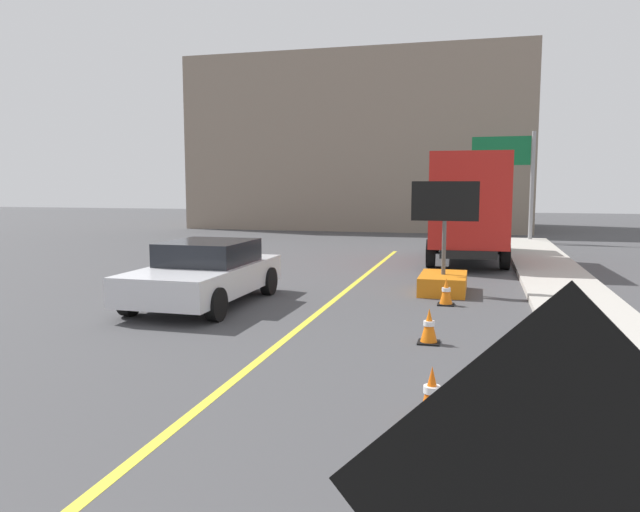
{
  "coord_description": "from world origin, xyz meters",
  "views": [
    {
      "loc": [
        3.11,
        0.3,
        2.62
      ],
      "look_at": [
        1.36,
        7.02,
        1.8
      ],
      "focal_mm": 33.98,
      "sensor_mm": 36.0,
      "label": 1
    }
  ],
  "objects_px": {
    "arrow_board_trailer": "(443,273)",
    "traffic_cone_far_lane": "(429,326)",
    "pickup_car": "(206,273)",
    "highway_guide_sign": "(515,167)",
    "traffic_cone_curbside": "(446,292)",
    "box_truck": "(468,206)",
    "traffic_cone_mid_lane": "(432,394)"
  },
  "relations": [
    {
      "from": "arrow_board_trailer",
      "to": "traffic_cone_far_lane",
      "type": "height_order",
      "value": "arrow_board_trailer"
    },
    {
      "from": "pickup_car",
      "to": "highway_guide_sign",
      "type": "height_order",
      "value": "highway_guide_sign"
    },
    {
      "from": "highway_guide_sign",
      "to": "traffic_cone_curbside",
      "type": "height_order",
      "value": "highway_guide_sign"
    },
    {
      "from": "highway_guide_sign",
      "to": "traffic_cone_far_lane",
      "type": "distance_m",
      "value": 19.58
    },
    {
      "from": "arrow_board_trailer",
      "to": "box_truck",
      "type": "height_order",
      "value": "box_truck"
    },
    {
      "from": "arrow_board_trailer",
      "to": "highway_guide_sign",
      "type": "relative_size",
      "value": 0.54
    },
    {
      "from": "traffic_cone_mid_lane",
      "to": "traffic_cone_far_lane",
      "type": "distance_m",
      "value": 3.33
    },
    {
      "from": "arrow_board_trailer",
      "to": "highway_guide_sign",
      "type": "xyz_separation_m",
      "value": [
        2.33,
        14.29,
        2.94
      ]
    },
    {
      "from": "box_truck",
      "to": "traffic_cone_curbside",
      "type": "relative_size",
      "value": 11.37
    },
    {
      "from": "box_truck",
      "to": "traffic_cone_mid_lane",
      "type": "xyz_separation_m",
      "value": [
        -0.1,
        -14.51,
        -1.61
      ]
    },
    {
      "from": "traffic_cone_mid_lane",
      "to": "box_truck",
      "type": "bearing_deg",
      "value": 89.62
    },
    {
      "from": "arrow_board_trailer",
      "to": "traffic_cone_mid_lane",
      "type": "bearing_deg",
      "value": -87.67
    },
    {
      "from": "traffic_cone_mid_lane",
      "to": "arrow_board_trailer",
      "type": "bearing_deg",
      "value": 92.33
    },
    {
      "from": "traffic_cone_mid_lane",
      "to": "traffic_cone_curbside",
      "type": "distance_m",
      "value": 6.67
    },
    {
      "from": "pickup_car",
      "to": "traffic_cone_mid_lane",
      "type": "height_order",
      "value": "pickup_car"
    },
    {
      "from": "pickup_car",
      "to": "traffic_cone_far_lane",
      "type": "xyz_separation_m",
      "value": [
        5.03,
        -2.14,
        -0.41
      ]
    },
    {
      "from": "box_truck",
      "to": "traffic_cone_mid_lane",
      "type": "bearing_deg",
      "value": -90.38
    },
    {
      "from": "traffic_cone_curbside",
      "to": "box_truck",
      "type": "bearing_deg",
      "value": 87.96
    },
    {
      "from": "arrow_board_trailer",
      "to": "traffic_cone_mid_lane",
      "type": "relative_size",
      "value": 4.38
    },
    {
      "from": "box_truck",
      "to": "pickup_car",
      "type": "bearing_deg",
      "value": -120.88
    },
    {
      "from": "traffic_cone_far_lane",
      "to": "traffic_cone_curbside",
      "type": "distance_m",
      "value": 3.35
    },
    {
      "from": "pickup_car",
      "to": "traffic_cone_curbside",
      "type": "relative_size",
      "value": 7.44
    },
    {
      "from": "arrow_board_trailer",
      "to": "box_truck",
      "type": "relative_size",
      "value": 0.4
    },
    {
      "from": "arrow_board_trailer",
      "to": "traffic_cone_far_lane",
      "type": "relative_size",
      "value": 4.58
    },
    {
      "from": "highway_guide_sign",
      "to": "traffic_cone_far_lane",
      "type": "relative_size",
      "value": 8.47
    },
    {
      "from": "traffic_cone_mid_lane",
      "to": "traffic_cone_curbside",
      "type": "relative_size",
      "value": 1.03
    },
    {
      "from": "box_truck",
      "to": "traffic_cone_mid_lane",
      "type": "relative_size",
      "value": 11.08
    },
    {
      "from": "arrow_board_trailer",
      "to": "box_truck",
      "type": "xyz_separation_m",
      "value": [
        0.43,
        6.29,
        1.43
      ]
    },
    {
      "from": "arrow_board_trailer",
      "to": "traffic_cone_mid_lane",
      "type": "xyz_separation_m",
      "value": [
        0.34,
        -8.22,
        -0.18
      ]
    },
    {
      "from": "traffic_cone_mid_lane",
      "to": "traffic_cone_curbside",
      "type": "bearing_deg",
      "value": 91.56
    },
    {
      "from": "pickup_car",
      "to": "traffic_cone_mid_lane",
      "type": "distance_m",
      "value": 7.63
    },
    {
      "from": "highway_guide_sign",
      "to": "traffic_cone_mid_lane",
      "type": "distance_m",
      "value": 22.82
    }
  ]
}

